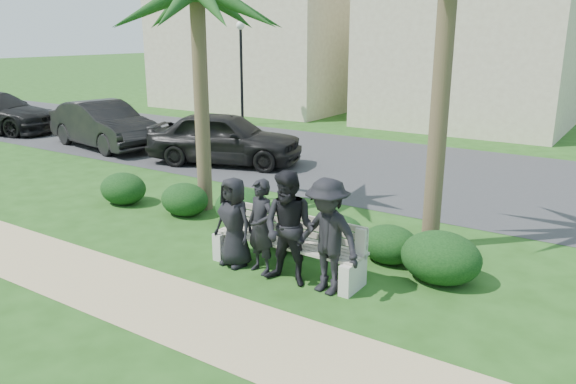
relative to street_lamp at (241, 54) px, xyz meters
The scene contains 20 objects.
ground 15.29m from the street_lamp, 53.13° to the right, with size 160.00×160.00×0.00m, color #204814.
footpath 16.74m from the street_lamp, 56.89° to the right, with size 30.00×1.60×0.01m, color tan.
asphalt_street 10.28m from the street_lamp, 23.96° to the right, with size 160.00×8.00×0.01m, color #2D2D30.
stucco_bldg_left 6.75m from the street_lamp, 116.57° to the left, with size 10.40×8.40×7.30m.
stucco_bldg_right 10.03m from the street_lamp, 36.87° to the left, with size 8.40×8.40×7.30m.
street_lamp is the anchor object (origin of this frame).
park_bench 15.77m from the street_lamp, 49.29° to the right, with size 2.67×0.63×0.93m.
man_a 15.37m from the street_lamp, 52.52° to the right, with size 0.75×0.49×1.54m, color black.
man_b 15.70m from the street_lamp, 50.88° to the right, with size 0.58×0.38×1.58m, color black.
man_c 16.16m from the street_lamp, 49.39° to the right, with size 0.89×0.69×1.82m, color black.
man_d 16.54m from the street_lamp, 47.57° to the right, with size 1.16×0.67×1.79m, color black.
hedge_a 12.00m from the street_lamp, 65.60° to the right, with size 1.14×0.94×0.74m, color black.
hedge_b 12.69m from the street_lamp, 57.80° to the right, with size 1.10×0.91×0.72m, color black.
hedge_c 13.39m from the street_lamp, 51.98° to the right, with size 1.22×1.01×0.80m, color black.
hedge_d 14.73m from the street_lamp, 48.44° to the right, with size 1.06×0.88×0.69m, color black.
hedge_e 14.98m from the street_lamp, 45.29° to the right, with size 1.02×0.85×0.67m, color black.
hedge_f 16.61m from the street_lamp, 40.99° to the right, with size 1.28×1.06×0.84m, color black.
hedge_extra 15.70m from the street_lamp, 42.61° to the right, with size 1.02×0.85×0.67m, color black.
car_a 7.80m from the street_lamp, 55.95° to the right, with size 1.86×4.62×1.58m, color black.
car_b 6.96m from the street_lamp, 97.61° to the right, with size 1.66×4.77×1.57m, color black.
Camera 1 is at (5.93, -6.99, 3.83)m, focal length 35.00 mm.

